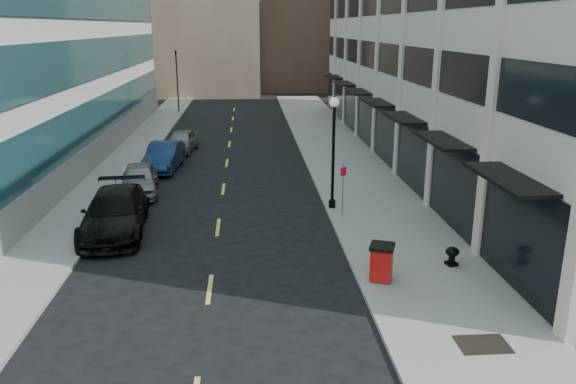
{
  "coord_description": "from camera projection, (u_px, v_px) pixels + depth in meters",
  "views": [
    {
      "loc": [
        1.37,
        -9.14,
        8.41
      ],
      "look_at": [
        2.88,
        11.52,
        2.27
      ],
      "focal_mm": 35.0,
      "sensor_mm": 36.0,
      "label": 1
    }
  ],
  "objects": [
    {
      "name": "sidewalk_right",
      "position": [
        361.0,
        185.0,
        30.66
      ],
      "size": [
        5.0,
        80.0,
        0.15
      ],
      "primitive_type": "cube",
      "color": "gray",
      "rests_on": "ground"
    },
    {
      "name": "sidewalk_left",
      "position": [
        100.0,
        190.0,
        29.68
      ],
      "size": [
        3.0,
        80.0,
        0.15
      ],
      "primitive_type": "cube",
      "color": "gray",
      "rests_on": "ground"
    },
    {
      "name": "building_right",
      "position": [
        492.0,
        16.0,
        35.47
      ],
      "size": [
        15.3,
        46.5,
        18.25
      ],
      "color": "beige",
      "rests_on": "ground"
    },
    {
      "name": "skyline_tan_far",
      "position": [
        139.0,
        8.0,
        81.52
      ],
      "size": [
        12.0,
        14.0,
        22.0
      ],
      "primitive_type": "cube",
      "color": "#9A7F64",
      "rests_on": "ground"
    },
    {
      "name": "skyline_stone",
      "position": [
        374.0,
        13.0,
        72.56
      ],
      "size": [
        10.0,
        14.0,
        20.0
      ],
      "primitive_type": "cube",
      "color": "beige",
      "rests_on": "ground"
    },
    {
      "name": "grate_far",
      "position": [
        483.0,
        344.0,
        15.15
      ],
      "size": [
        1.4,
        1.0,
        0.01
      ],
      "primitive_type": "cube",
      "color": "black",
      "rests_on": "sidewalk_right"
    },
    {
      "name": "road_centerline",
      "position": [
        221.0,
        206.0,
        27.29
      ],
      "size": [
        0.15,
        68.2,
        0.01
      ],
      "color": "#D8CC4C",
      "rests_on": "ground"
    },
    {
      "name": "traffic_signal",
      "position": [
        176.0,
        55.0,
        54.93
      ],
      "size": [
        0.66,
        0.66,
        6.98
      ],
      "color": "black",
      "rests_on": "ground"
    },
    {
      "name": "car_black_pickup",
      "position": [
        115.0,
        213.0,
        23.56
      ],
      "size": [
        2.98,
        6.28,
        1.77
      ],
      "primitive_type": "imported",
      "rotation": [
        0.0,
        0.0,
        0.08
      ],
      "color": "black",
      "rests_on": "ground"
    },
    {
      "name": "car_silver_sedan",
      "position": [
        139.0,
        179.0,
        29.05
      ],
      "size": [
        2.48,
        4.84,
        1.58
      ],
      "primitive_type": "imported",
      "rotation": [
        0.0,
        0.0,
        0.14
      ],
      "color": "gray",
      "rests_on": "ground"
    },
    {
      "name": "car_blue_sedan",
      "position": [
        164.0,
        156.0,
        34.01
      ],
      "size": [
        2.11,
        5.1,
        1.64
      ],
      "primitive_type": "imported",
      "rotation": [
        0.0,
        0.0,
        -0.08
      ],
      "color": "navy",
      "rests_on": "ground"
    },
    {
      "name": "car_grey_sedan",
      "position": [
        182.0,
        141.0,
        38.88
      ],
      "size": [
        2.3,
        4.59,
        1.5
      ],
      "primitive_type": "imported",
      "rotation": [
        0.0,
        0.0,
        -0.12
      ],
      "color": "gray",
      "rests_on": "ground"
    },
    {
      "name": "trash_bin",
      "position": [
        382.0,
        261.0,
        18.82
      ],
      "size": [
        1.01,
        1.01,
        1.28
      ],
      "rotation": [
        0.0,
        0.0,
        -0.36
      ],
      "color": "red",
      "rests_on": "sidewalk_right"
    },
    {
      "name": "lamppost",
      "position": [
        333.0,
        143.0,
        25.75
      ],
      "size": [
        0.44,
        0.44,
        5.32
      ],
      "color": "black",
      "rests_on": "sidewalk_right"
    },
    {
      "name": "sign_post",
      "position": [
        343.0,
        182.0,
        25.09
      ],
      "size": [
        0.27,
        0.13,
        2.41
      ],
      "rotation": [
        0.0,
        0.0,
        0.37
      ],
      "color": "slate",
      "rests_on": "sidewalk_right"
    },
    {
      "name": "urn_planter",
      "position": [
        452.0,
        254.0,
        20.09
      ],
      "size": [
        0.49,
        0.49,
        0.68
      ],
      "rotation": [
        0.0,
        0.0,
        0.24
      ],
      "color": "black",
      "rests_on": "sidewalk_right"
    }
  ]
}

